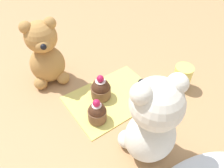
# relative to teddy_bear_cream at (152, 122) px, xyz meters

# --- Properties ---
(ground_plane) EXTENTS (4.00, 4.00, 0.00)m
(ground_plane) POSITION_rel_teddy_bear_cream_xyz_m (-0.03, -0.18, -0.11)
(ground_plane) COLOR tan
(knitted_placemat) EXTENTS (0.25, 0.17, 0.01)m
(knitted_placemat) POSITION_rel_teddy_bear_cream_xyz_m (-0.03, -0.18, -0.11)
(knitted_placemat) COLOR #E0D166
(knitted_placemat) RESTS_ON ground_plane
(teddy_bear_cream) EXTENTS (0.13, 0.13, 0.23)m
(teddy_bear_cream) POSITION_rel_teddy_bear_cream_xyz_m (0.00, 0.00, 0.00)
(teddy_bear_cream) COLOR silver
(teddy_bear_cream) RESTS_ON ground_plane
(teddy_bear_tan) EXTENTS (0.12, 0.12, 0.20)m
(teddy_bear_tan) POSITION_rel_teddy_bear_cream_xyz_m (0.08, -0.36, -0.01)
(teddy_bear_tan) COLOR #B78447
(teddy_bear_tan) RESTS_ON ground_plane
(cupcake_near_cream_bear) EXTENTS (0.05, 0.05, 0.07)m
(cupcake_near_cream_bear) POSITION_rel_teddy_bear_cream_xyz_m (0.05, -0.14, -0.08)
(cupcake_near_cream_bear) COLOR brown
(cupcake_near_cream_bear) RESTS_ON knitted_placemat
(cupcake_near_tan_bear) EXTENTS (0.06, 0.06, 0.08)m
(cupcake_near_tan_bear) POSITION_rel_teddy_bear_cream_xyz_m (-0.01, -0.20, -0.08)
(cupcake_near_tan_bear) COLOR brown
(cupcake_near_tan_bear) RESTS_ON knitted_placemat
(juice_glass) EXTENTS (0.05, 0.05, 0.07)m
(juice_glass) POSITION_rel_teddy_bear_cream_xyz_m (-0.23, -0.10, -0.07)
(juice_glass) COLOR #EADB66
(juice_glass) RESTS_ON ground_plane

